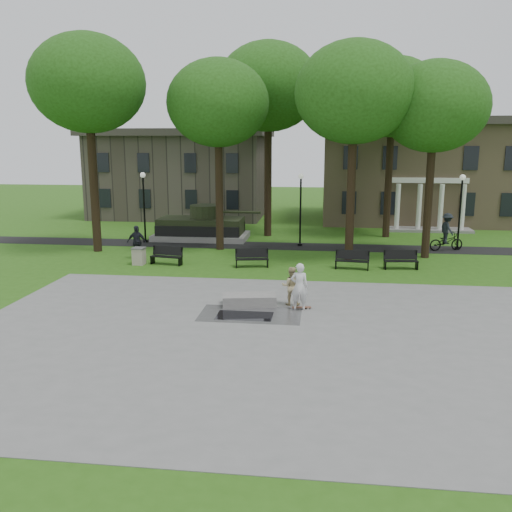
{
  "coord_description": "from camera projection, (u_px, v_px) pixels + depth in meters",
  "views": [
    {
      "loc": [
        1.88,
        -22.8,
        6.68
      ],
      "look_at": [
        -1.16,
        2.09,
        1.4
      ],
      "focal_mm": 38.0,
      "sensor_mm": 36.0,
      "label": 1
    }
  ],
  "objects": [
    {
      "name": "tree_4",
      "position": [
        268.0,
        87.0,
        37.39
      ],
      "size": [
        7.2,
        7.2,
        13.5
      ],
      "color": "black",
      "rests_on": "ground"
    },
    {
      "name": "concrete_block",
      "position": [
        249.0,
        300.0,
        22.55
      ],
      "size": [
        2.34,
        1.36,
        0.45
      ],
      "primitive_type": "cube",
      "rotation": [
        0.0,
        0.0,
        0.17
      ],
      "color": "gray",
      "rests_on": "plaza"
    },
    {
      "name": "trash_bin",
      "position": [
        139.0,
        256.0,
        30.08
      ],
      "size": [
        0.71,
        0.71,
        0.96
      ],
      "rotation": [
        0.0,
        0.0,
        -0.07
      ],
      "color": "#B1A492",
      "rests_on": "ground"
    },
    {
      "name": "tank_monument",
      "position": [
        202.0,
        227.0,
        37.94
      ],
      "size": [
        7.45,
        3.4,
        2.4
      ],
      "color": "gray",
      "rests_on": "ground"
    },
    {
      "name": "tree_1",
      "position": [
        218.0,
        104.0,
        32.64
      ],
      "size": [
        6.2,
        6.2,
        11.63
      ],
      "color": "black",
      "rests_on": "ground"
    },
    {
      "name": "cyclist",
      "position": [
        447.0,
        235.0,
        33.84
      ],
      "size": [
        2.32,
        1.39,
        2.37
      ],
      "rotation": [
        0.0,
        0.0,
        1.86
      ],
      "color": "black",
      "rests_on": "ground"
    },
    {
      "name": "building_left",
      "position": [
        183.0,
        176.0,
        50.05
      ],
      "size": [
        15.0,
        10.0,
        7.2
      ],
      "primitive_type": "cube",
      "color": "#4C443D",
      "rests_on": "ground"
    },
    {
      "name": "puddle",
      "position": [
        245.0,
        316.0,
        21.2
      ],
      "size": [
        2.2,
        1.2,
        0.0
      ],
      "primitive_type": "cube",
      "color": "black",
      "rests_on": "plaza"
    },
    {
      "name": "park_bench_1",
      "position": [
        252.0,
        258.0,
        29.49
      ],
      "size": [
        1.85,
        0.84,
        1.0
      ],
      "rotation": [
        0.0,
        0.0,
        0.18
      ],
      "color": "black",
      "rests_on": "ground"
    },
    {
      "name": "skateboarder",
      "position": [
        299.0,
        286.0,
        21.8
      ],
      "size": [
        0.73,
        0.51,
        1.93
      ],
      "primitive_type": "imported",
      "rotation": [
        0.0,
        0.0,
        3.21
      ],
      "color": "silver",
      "rests_on": "plaza"
    },
    {
      "name": "park_bench_0",
      "position": [
        167.0,
        255.0,
        30.12
      ],
      "size": [
        1.85,
        0.83,
        1.0
      ],
      "rotation": [
        0.0,
        0.0,
        -0.17
      ],
      "color": "black",
      "rests_on": "ground"
    },
    {
      "name": "ground",
      "position": [
        277.0,
        298.0,
        23.75
      ],
      "size": [
        120.0,
        120.0,
        0.0
      ],
      "primitive_type": "plane",
      "color": "#295614",
      "rests_on": "ground"
    },
    {
      "name": "lamp_left",
      "position": [
        144.0,
        201.0,
        36.31
      ],
      "size": [
        0.36,
        0.36,
        4.73
      ],
      "color": "black",
      "rests_on": "ground"
    },
    {
      "name": "lamp_right",
      "position": [
        460.0,
        206.0,
        33.88
      ],
      "size": [
        0.36,
        0.36,
        4.73
      ],
      "color": "black",
      "rests_on": "ground"
    },
    {
      "name": "tree_5",
      "position": [
        393.0,
        98.0,
        37.01
      ],
      "size": [
        6.4,
        6.4,
        12.44
      ],
      "color": "black",
      "rests_on": "ground"
    },
    {
      "name": "lamp_mid",
      "position": [
        301.0,
        203.0,
        35.06
      ],
      "size": [
        0.36,
        0.36,
        4.73
      ],
      "color": "black",
      "rests_on": "ground"
    },
    {
      "name": "friend_watching",
      "position": [
        291.0,
        286.0,
        22.49
      ],
      "size": [
        0.83,
        0.67,
        1.62
      ],
      "primitive_type": "imported",
      "rotation": [
        0.0,
        0.0,
        3.21
      ],
      "color": "tan",
      "rests_on": "plaza"
    },
    {
      "name": "skateboard",
      "position": [
        302.0,
        308.0,
        22.09
      ],
      "size": [
        0.8,
        0.33,
        0.07
      ],
      "primitive_type": "cube",
      "rotation": [
        0.0,
        0.0,
        0.17
      ],
      "color": "brown",
      "rests_on": "plaza"
    },
    {
      "name": "footpath",
      "position": [
        292.0,
        246.0,
        35.41
      ],
      "size": [
        44.0,
        2.6,
        0.01
      ],
      "primitive_type": "cube",
      "color": "black",
      "rests_on": "ground"
    },
    {
      "name": "park_bench_3",
      "position": [
        401.0,
        259.0,
        29.04
      ],
      "size": [
        1.84,
        0.7,
        1.0
      ],
      "rotation": [
        0.0,
        0.0,
        0.1
      ],
      "color": "black",
      "rests_on": "ground"
    },
    {
      "name": "tree_2",
      "position": [
        354.0,
        93.0,
        29.67
      ],
      "size": [
        6.6,
        6.6,
        12.16
      ],
      "color": "black",
      "rests_on": "ground"
    },
    {
      "name": "plaza",
      "position": [
        264.0,
        337.0,
        18.89
      ],
      "size": [
        22.0,
        16.0,
        0.02
      ],
      "primitive_type": "cube",
      "color": "gray",
      "rests_on": "ground"
    },
    {
      "name": "tree_0",
      "position": [
        88.0,
        84.0,
        31.85
      ],
      "size": [
        6.8,
        6.8,
        12.97
      ],
      "color": "black",
      "rests_on": "ground"
    },
    {
      "name": "park_bench_2",
      "position": [
        352.0,
        259.0,
        29.03
      ],
      "size": [
        1.84,
        0.7,
        1.0
      ],
      "rotation": [
        0.0,
        0.0,
        -0.1
      ],
      "color": "black",
      "rests_on": "ground"
    },
    {
      "name": "pedestrian_walker",
      "position": [
        137.0,
        242.0,
        31.43
      ],
      "size": [
        1.18,
        0.54,
        1.97
      ],
      "primitive_type": "imported",
      "rotation": [
        0.0,
        0.0,
        -0.06
      ],
      "color": "black",
      "rests_on": "ground"
    },
    {
      "name": "tree_3",
      "position": [
        435.0,
        107.0,
        30.26
      ],
      "size": [
        6.0,
        6.0,
        11.19
      ],
      "color": "black",
      "rests_on": "ground"
    },
    {
      "name": "building_right",
      "position": [
        417.0,
        170.0,
        46.92
      ],
      "size": [
        17.0,
        12.0,
        8.6
      ],
      "color": "#9E8460",
      "rests_on": "ground"
    }
  ]
}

